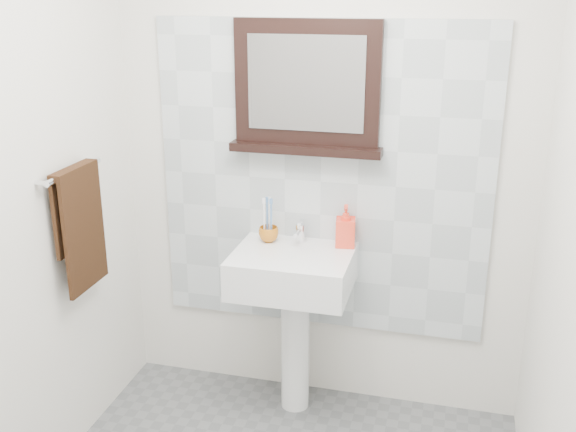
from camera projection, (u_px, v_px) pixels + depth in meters
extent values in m
cube|color=silver|center=(322.00, 160.00, 3.19)|extent=(2.00, 0.01, 2.50)
cube|color=silver|center=(321.00, 181.00, 3.21)|extent=(1.60, 0.02, 1.50)
cylinder|color=white|center=(295.00, 346.00, 3.34)|extent=(0.14, 0.14, 0.68)
cube|color=white|center=(292.00, 271.00, 3.15)|extent=(0.55, 0.44, 0.18)
cylinder|color=silver|center=(291.00, 258.00, 3.10)|extent=(0.32, 0.32, 0.02)
cylinder|color=#4C4C4F|center=(291.00, 256.00, 3.10)|extent=(0.04, 0.04, 0.00)
cylinder|color=silver|center=(300.00, 233.00, 3.24)|extent=(0.04, 0.04, 0.09)
cylinder|color=silver|center=(298.00, 232.00, 3.19)|extent=(0.02, 0.10, 0.02)
cube|color=silver|center=(301.00, 222.00, 3.24)|extent=(0.02, 0.07, 0.01)
imported|color=#BF6A16|center=(269.00, 234.00, 3.25)|extent=(0.12, 0.12, 0.07)
cylinder|color=white|center=(264.00, 221.00, 3.22)|extent=(0.01, 0.01, 0.19)
cube|color=white|center=(264.00, 201.00, 3.19)|extent=(0.01, 0.01, 0.03)
cylinder|color=#527FBB|center=(271.00, 222.00, 3.21)|extent=(0.01, 0.01, 0.19)
cube|color=#527FBB|center=(271.00, 201.00, 3.18)|extent=(0.01, 0.01, 0.03)
cylinder|color=white|center=(270.00, 220.00, 3.24)|extent=(0.01, 0.01, 0.19)
cube|color=white|center=(269.00, 199.00, 3.21)|extent=(0.01, 0.01, 0.03)
cylinder|color=#527FBB|center=(267.00, 220.00, 3.24)|extent=(0.01, 0.01, 0.19)
cube|color=#527FBB|center=(267.00, 200.00, 3.21)|extent=(0.01, 0.01, 0.03)
imported|color=#FF1E28|center=(346.00, 226.00, 3.17)|extent=(0.10, 0.11, 0.20)
cube|color=black|center=(307.00, 83.00, 3.05)|extent=(0.67, 0.06, 0.57)
cube|color=#99999E|center=(306.00, 84.00, 3.02)|extent=(0.54, 0.01, 0.43)
cube|color=black|center=(305.00, 149.00, 3.13)|extent=(0.71, 0.11, 0.04)
cylinder|color=silver|center=(74.00, 172.00, 2.84)|extent=(0.03, 0.40, 0.03)
cylinder|color=silver|center=(41.00, 183.00, 2.68)|extent=(0.05, 0.02, 0.02)
cylinder|color=silver|center=(91.00, 160.00, 3.02)|extent=(0.05, 0.02, 0.02)
cube|color=black|center=(84.00, 232.00, 2.92)|extent=(0.02, 0.30, 0.52)
cube|color=black|center=(74.00, 212.00, 2.91)|extent=(0.02, 0.30, 0.34)
cube|color=black|center=(74.00, 170.00, 2.84)|extent=(0.06, 0.30, 0.03)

